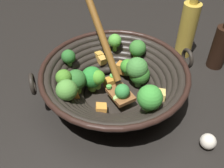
# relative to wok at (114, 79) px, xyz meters

# --- Properties ---
(ground_plane) EXTENTS (4.00, 4.00, 0.00)m
(ground_plane) POSITION_rel_wok_xyz_m (-0.00, 0.00, -0.06)
(ground_plane) COLOR black
(wok) EXTENTS (0.41, 0.38, 0.28)m
(wok) POSITION_rel_wok_xyz_m (0.00, 0.00, 0.00)
(wok) COLOR black
(wok) RESTS_ON ground
(soy_sauce_bottle) EXTENTS (0.05, 0.05, 0.18)m
(soy_sauce_bottle) POSITION_rel_wok_xyz_m (-0.34, 0.02, 0.01)
(soy_sauce_bottle) COLOR black
(soy_sauce_bottle) RESTS_ON ground
(cooking_oil_bottle) EXTENTS (0.05, 0.05, 0.23)m
(cooking_oil_bottle) POSITION_rel_wok_xyz_m (-0.29, -0.07, 0.03)
(cooking_oil_bottle) COLOR gold
(cooking_oil_bottle) RESTS_ON ground
(garlic_bulb) EXTENTS (0.04, 0.04, 0.04)m
(garlic_bulb) POSITION_rel_wok_xyz_m (-0.11, 0.24, -0.05)
(garlic_bulb) COLOR silver
(garlic_bulb) RESTS_ON ground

